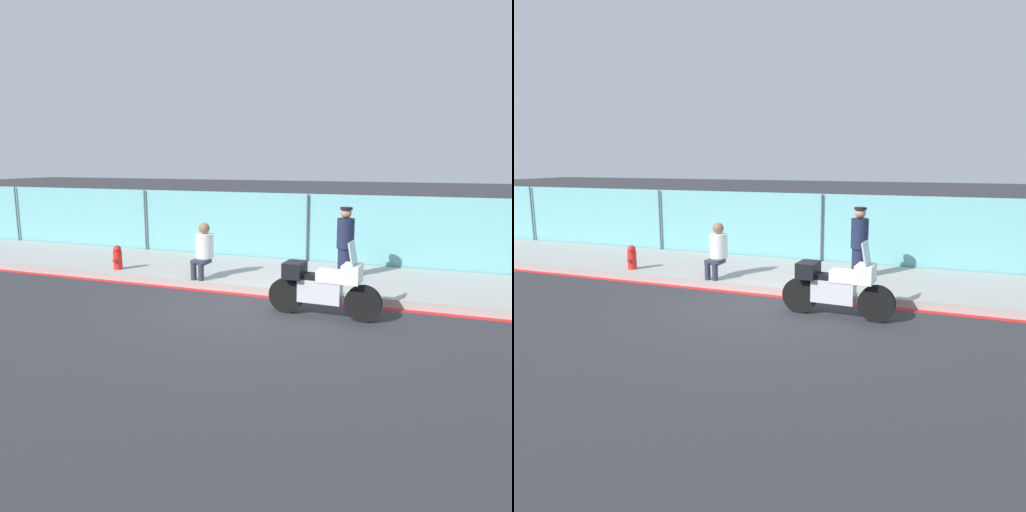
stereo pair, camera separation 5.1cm
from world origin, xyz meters
The scene contains 8 objects.
ground_plane centered at (0.00, 0.00, 0.00)m, with size 120.00×120.00×0.00m, color #2D2D33.
sidewalk centered at (0.00, 2.62, 0.09)m, with size 38.07×3.19×0.18m.
curb_paint_stripe centered at (0.00, 0.94, 0.00)m, with size 38.07×0.18×0.01m.
storefront_fence centered at (0.00, 4.30, 1.00)m, with size 36.17×0.17×2.01m.
motorcycle centered at (1.41, 0.02, 0.59)m, with size 2.17×0.56×1.47m.
officer_standing centered at (1.34, 2.62, 1.02)m, with size 0.40×0.40×1.66m.
person_seated_on_curb centered at (-1.79, 1.49, 0.88)m, with size 0.42×0.68×1.29m.
fire_hydrant centered at (-4.22, 1.50, 0.48)m, with size 0.23×0.28×0.62m.
Camera 1 is at (3.41, -8.88, 2.91)m, focal length 35.00 mm.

